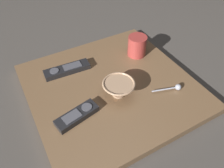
% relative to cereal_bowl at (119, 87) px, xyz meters
% --- Properties ---
extents(ground_plane, '(6.00, 6.00, 0.00)m').
position_rel_cereal_bowl_xyz_m(ground_plane, '(-0.06, -0.00, -0.07)').
color(ground_plane, '#47423D').
extents(table, '(0.63, 0.64, 0.03)m').
position_rel_cereal_bowl_xyz_m(table, '(-0.06, -0.00, -0.05)').
color(table, brown).
rests_on(table, ground).
extents(cereal_bowl, '(0.13, 0.13, 0.06)m').
position_rel_cereal_bowl_xyz_m(cereal_bowl, '(0.00, 0.00, 0.00)').
color(cereal_bowl, tan).
rests_on(cereal_bowl, table).
extents(coffee_mug, '(0.08, 0.08, 0.09)m').
position_rel_cereal_bowl_xyz_m(coffee_mug, '(-0.18, 0.20, 0.01)').
color(coffee_mug, '#A53833').
rests_on(coffee_mug, table).
extents(teaspoon, '(0.05, 0.12, 0.02)m').
position_rel_cereal_bowl_xyz_m(teaspoon, '(0.09, 0.20, -0.02)').
color(teaspoon, '#A3A5B2').
rests_on(teaspoon, table).
extents(tv_remote_near, '(0.07, 0.20, 0.02)m').
position_rel_cereal_bowl_xyz_m(tv_remote_near, '(-0.22, -0.13, -0.02)').
color(tv_remote_near, black).
rests_on(tv_remote_near, table).
extents(tv_remote_far, '(0.08, 0.17, 0.03)m').
position_rel_cereal_bowl_xyz_m(tv_remote_far, '(0.03, -0.19, -0.02)').
color(tv_remote_far, black).
rests_on(tv_remote_far, table).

